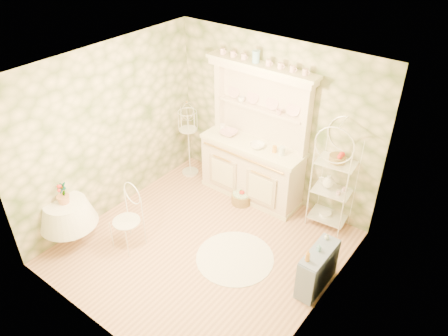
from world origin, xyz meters
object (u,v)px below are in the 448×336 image
Objects in this scene: round_table at (70,223)px; cafe_chair at (126,222)px; bakers_rack at (335,176)px; birdcage_stand at (189,140)px; kitchen_dresser at (253,136)px; floor_basket at (242,197)px; side_shelf at (317,268)px.

round_table is 0.75× the size of cafe_chair.
birdcage_stand is (-2.67, -0.22, -0.21)m from bakers_rack.
birdcage_stand is at bearing -174.07° from kitchen_dresser.
side_shelf is at bearing -25.42° from floor_basket.
birdcage_stand is at bearing 159.80° from side_shelf.
kitchen_dresser is 1.35m from birdcage_stand.
cafe_chair is 0.64× the size of birdcage_stand.
floor_basket is (1.28, -0.16, -0.59)m from birdcage_stand.
cafe_chair reaches higher than side_shelf.
birdcage_stand is at bearing 109.10° from cafe_chair.
cafe_chair is 2.09m from birdcage_stand.
floor_basket is (0.73, 1.84, -0.33)m from cafe_chair.
bakers_rack is 1.30× the size of birdcage_stand.
birdcage_stand reaches higher than side_shelf.
bakers_rack is 3.95m from round_table.
cafe_chair reaches higher than round_table.
round_table is at bearing -143.22° from bakers_rack.
round_table is 1.99× the size of floor_basket.
kitchen_dresser is 1.64× the size of birdcage_stand.
bakers_rack is 2.51× the size of side_shelf.
bakers_rack is 3.10m from cafe_chair.
cafe_chair is (-0.71, -2.13, -0.70)m from kitchen_dresser.
round_table is (-3.30, -1.42, 0.02)m from side_shelf.
floor_basket is (1.47, 2.29, -0.22)m from round_table.
cafe_chair is at bearing 31.05° from round_table.
floor_basket is at bearing -87.79° from kitchen_dresser.
round_table is at bearing -119.54° from kitchen_dresser.
round_table is at bearing -94.54° from birdcage_stand.
round_table reaches higher than floor_basket.
kitchen_dresser is at bearing 145.87° from side_shelf.
side_shelf is 3.30m from birdcage_stand.
round_table is at bearing -145.35° from cafe_chair.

